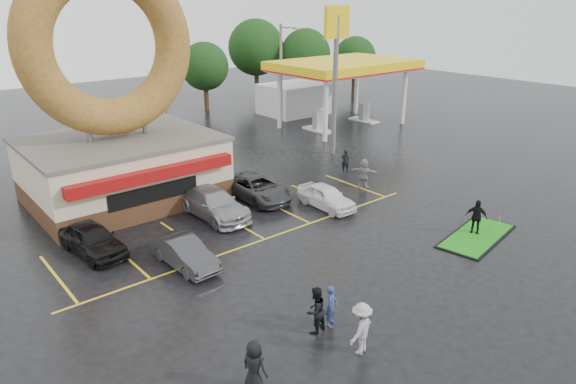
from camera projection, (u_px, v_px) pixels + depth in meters
ground at (311, 265)px, 22.66m from camera, size 120.00×120.00×0.00m
donut_shop at (117, 124)px, 28.66m from camera, size 10.20×8.70×13.50m
gas_station at (321, 82)px, 48.37m from camera, size 12.30×13.65×5.90m
shell_sign at (336, 54)px, 36.45m from camera, size 2.20×0.36×10.60m
streetlight_mid at (165, 88)px, 38.45m from camera, size 0.40×2.21×9.00m
streetlight_right at (282, 73)px, 46.31m from camera, size 0.40×2.21×9.00m
tree_far_a at (306, 54)px, 57.95m from camera, size 5.60×5.60×8.00m
tree_far_b at (355, 58)px, 60.31m from camera, size 4.90×4.90×7.00m
tree_far_c at (256, 48)px, 58.23m from camera, size 6.30×6.30×9.00m
tree_far_d at (205, 66)px, 52.48m from camera, size 4.90×4.90×7.00m
car_black at (92, 239)px, 23.51m from camera, size 2.21×4.42×1.44m
car_dgrey at (185, 253)px, 22.40m from camera, size 1.56×3.91×1.27m
car_silver at (214, 203)px, 27.52m from camera, size 2.14×5.14×1.49m
car_grey at (257, 188)px, 29.92m from camera, size 2.33×5.00×1.38m
car_white at (326, 197)px, 28.71m from camera, size 1.65×3.87×1.30m
person_blue at (331, 306)px, 18.27m from camera, size 0.69×0.61×1.59m
person_blackjkt at (315, 310)px, 17.87m from camera, size 0.93×0.77×1.74m
person_hoodie at (361, 328)px, 16.79m from camera, size 1.33×0.96×1.85m
person_bystander at (254, 367)px, 15.15m from camera, size 0.77×0.96×1.71m
person_cameraman at (476, 217)px, 25.41m from camera, size 0.84×1.14×1.80m
person_walker_near at (364, 173)px, 31.74m from camera, size 1.32×1.75×1.84m
person_walker_far at (345, 161)px, 34.67m from camera, size 0.67×0.63×1.54m
putting_green at (477, 236)px, 25.36m from camera, size 5.29×2.96×0.63m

